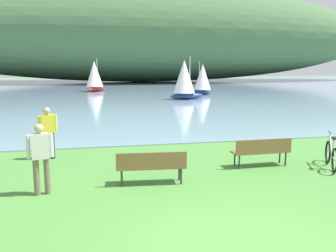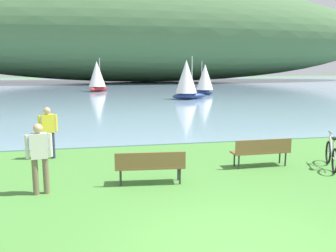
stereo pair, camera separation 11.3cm
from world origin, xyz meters
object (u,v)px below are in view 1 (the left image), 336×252
Objects in this scene: bicycle_leaning_near_bench at (331,155)px; sailboat_toward_hillside at (202,79)px; person_on_the_grass at (41,155)px; sailboat_mid_bay at (185,79)px; sailboat_nearest_to_shore at (95,76)px; park_bench_further_along at (151,165)px; park_bench_near_camera at (262,150)px; person_at_shoreline at (48,130)px.

bicycle_leaning_near_bench is 27.70m from sailboat_toward_hillside.
person_on_the_grass reaches higher than bicycle_leaning_near_bench.
sailboat_nearest_to_shore is at bearing 123.08° from sailboat_mid_bay.
sailboat_toward_hillside reaches higher than park_bench_further_along.
sailboat_nearest_to_shore is at bearing 91.80° from park_bench_further_along.
sailboat_toward_hillside is at bearing 70.08° from park_bench_further_along.
bicycle_leaning_near_bench is at bearing 4.21° from park_bench_further_along.
sailboat_mid_bay is (1.26, 22.41, 1.47)m from bicycle_leaning_near_bench.
bicycle_leaning_near_bench is (2.01, -0.52, -0.12)m from park_bench_near_camera.
sailboat_toward_hillside is (12.93, 24.47, 0.73)m from person_at_shoreline.
park_bench_further_along is at bearing -175.79° from bicycle_leaning_near_bench.
bicycle_leaning_near_bench is (5.56, 0.41, -0.12)m from park_bench_further_along.
person_at_shoreline reaches higher than bicycle_leaning_near_bench.
park_bench_near_camera is at bearing 14.74° from park_bench_further_along.
person_on_the_grass is 35.21m from sailboat_nearest_to_shore.
person_at_shoreline reaches higher than park_bench_further_along.
park_bench_near_camera is 22.17m from sailboat_mid_bay.
park_bench_further_along is 2.71m from person_on_the_grass.
park_bench_near_camera is 1.12× the size of bicycle_leaning_near_bench.
person_on_the_grass is 0.44× the size of sailboat_mid_bay.
park_bench_near_camera is 2.09m from bicycle_leaning_near_bench.
bicycle_leaning_near_bench is at bearing -14.59° from park_bench_near_camera.
park_bench_near_camera is 6.85m from person_at_shoreline.
park_bench_near_camera is 3.67m from park_bench_further_along.
sailboat_mid_bay reaches higher than park_bench_near_camera.
person_at_shoreline is 0.43× the size of sailboat_nearest_to_shore.
park_bench_further_along is at bearing -109.92° from sailboat_toward_hillside.
sailboat_toward_hillside is at bearing 76.37° from park_bench_near_camera.
sailboat_nearest_to_shore reaches higher than person_on_the_grass.
person_at_shoreline is 27.69m from sailboat_toward_hillside.
sailboat_nearest_to_shore is (-1.10, 34.97, 1.37)m from park_bench_further_along.
sailboat_mid_bay is at bearing 86.79° from bicycle_leaning_near_bench.
sailboat_mid_bay reaches higher than sailboat_toward_hillside.
bicycle_leaning_near_bench is at bearing -18.52° from person_at_shoreline.
sailboat_mid_bay is at bearing 73.36° from park_bench_further_along.
sailboat_toward_hillside is (12.71, 27.91, 0.73)m from person_on_the_grass.
sailboat_nearest_to_shore is at bearing 146.94° from sailboat_toward_hillside.
park_bench_near_camera is 34.38m from sailboat_nearest_to_shore.
sailboat_nearest_to_shore is at bearing 87.45° from person_on_the_grass.
sailboat_mid_bay is (7.92, -12.16, -0.02)m from sailboat_nearest_to_shore.
sailboat_toward_hillside is at bearing 65.51° from person_on_the_grass.
park_bench_near_camera is 27.58m from sailboat_toward_hillside.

